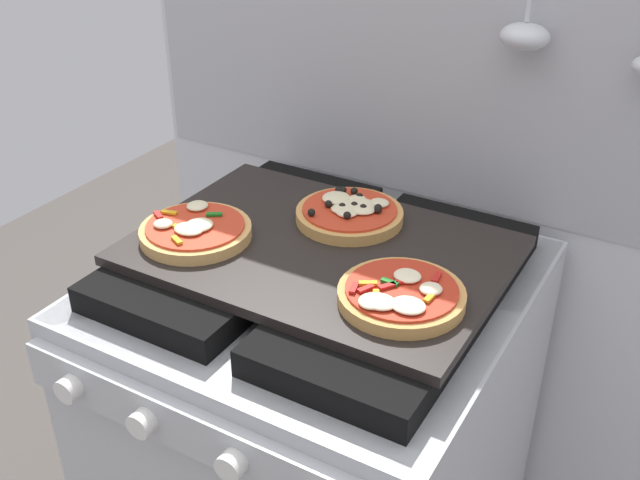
{
  "coord_description": "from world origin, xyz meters",
  "views": [
    {
      "loc": [
        0.48,
        -0.83,
        1.48
      ],
      "look_at": [
        0.0,
        0.0,
        0.93
      ],
      "focal_mm": 42.1,
      "sensor_mm": 36.0,
      "label": 1
    }
  ],
  "objects_px": {
    "pizza_right": "(401,295)",
    "pizza_center": "(349,212)",
    "baking_tray": "(320,250)",
    "pizza_left": "(195,230)",
    "stove": "(320,470)"
  },
  "relations": [
    {
      "from": "pizza_right",
      "to": "pizza_center",
      "type": "height_order",
      "value": "pizza_center"
    },
    {
      "from": "baking_tray",
      "to": "pizza_right",
      "type": "bearing_deg",
      "value": -24.45
    },
    {
      "from": "pizza_left",
      "to": "stove",
      "type": "bearing_deg",
      "value": 22.13
    },
    {
      "from": "baking_tray",
      "to": "pizza_right",
      "type": "relative_size",
      "value": 3.19
    },
    {
      "from": "stove",
      "to": "pizza_center",
      "type": "bearing_deg",
      "value": 90.94
    },
    {
      "from": "baking_tray",
      "to": "pizza_center",
      "type": "height_order",
      "value": "pizza_center"
    },
    {
      "from": "stove",
      "to": "baking_tray",
      "type": "xyz_separation_m",
      "value": [
        0.0,
        0.0,
        0.46
      ]
    },
    {
      "from": "baking_tray",
      "to": "pizza_right",
      "type": "height_order",
      "value": "pizza_right"
    },
    {
      "from": "pizza_right",
      "to": "pizza_center",
      "type": "relative_size",
      "value": 1.0
    },
    {
      "from": "pizza_right",
      "to": "pizza_center",
      "type": "bearing_deg",
      "value": 134.83
    },
    {
      "from": "pizza_left",
      "to": "pizza_center",
      "type": "relative_size",
      "value": 1.0
    },
    {
      "from": "stove",
      "to": "pizza_right",
      "type": "bearing_deg",
      "value": -23.98
    },
    {
      "from": "pizza_left",
      "to": "pizza_center",
      "type": "bearing_deg",
      "value": 43.71
    },
    {
      "from": "stove",
      "to": "pizza_right",
      "type": "xyz_separation_m",
      "value": [
        0.17,
        -0.07,
        0.48
      ]
    },
    {
      "from": "baking_tray",
      "to": "pizza_right",
      "type": "distance_m",
      "value": 0.18
    }
  ]
}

